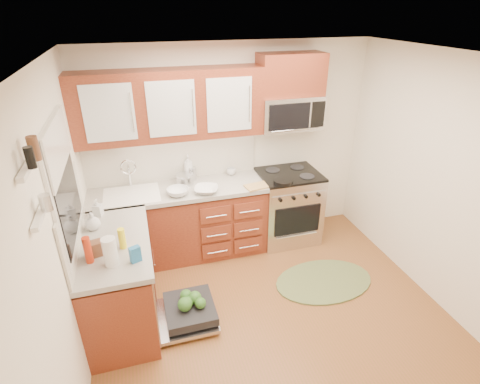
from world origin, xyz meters
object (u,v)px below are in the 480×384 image
object	(u,v)px
rug	(324,281)
cup	(231,171)
microwave	(289,112)
bowl_a	(206,190)
sink	(133,205)
stock_pot	(185,179)
bowl_b	(178,192)
dishwasher	(186,313)
skillet	(283,182)
cutting_board	(257,186)
upper_cabinets	(170,105)
paper_towel_roll	(110,252)
range	(287,206)

from	to	relation	value
rug	cup	world-z (taller)	cup
microwave	bowl_a	size ratio (longest dim) A/B	2.83
sink	stock_pot	size ratio (longest dim) A/B	2.93
bowl_a	bowl_b	distance (m)	0.32
dishwasher	skillet	world-z (taller)	skillet
skillet	cup	world-z (taller)	cup
microwave	sink	world-z (taller)	microwave
bowl_b	stock_pot	bearing A→B (deg)	65.60
sink	cutting_board	xyz separation A→B (m)	(1.43, -0.20, 0.14)
bowl_a	upper_cabinets	bearing A→B (deg)	132.76
stock_pot	bowl_b	bearing A→B (deg)	-114.40
upper_cabinets	sink	size ratio (longest dim) A/B	3.31
dishwasher	paper_towel_roll	world-z (taller)	paper_towel_roll
paper_towel_roll	microwave	bearing A→B (deg)	33.03
upper_cabinets	bowl_a	world-z (taller)	upper_cabinets
microwave	bowl_b	bearing A→B (deg)	-169.19
skillet	paper_towel_roll	size ratio (longest dim) A/B	0.92
dishwasher	bowl_a	distance (m)	1.35
skillet	bowl_b	world-z (taller)	bowl_b
dishwasher	bowl_b	size ratio (longest dim) A/B	2.81
sink	rug	world-z (taller)	sink
rug	skillet	bearing A→B (deg)	108.73
microwave	cup	distance (m)	1.02
microwave	skillet	size ratio (longest dim) A/B	3.26
paper_towel_roll	bowl_b	distance (m)	1.31
range	bowl_b	size ratio (longest dim) A/B	3.82
rug	cutting_board	size ratio (longest dim) A/B	4.03
dishwasher	cutting_board	bearing A→B (deg)	41.50
microwave	stock_pot	distance (m)	1.49
range	microwave	size ratio (longest dim) A/B	1.25
cutting_board	upper_cabinets	bearing A→B (deg)	158.58
bowl_a	dishwasher	bearing A→B (deg)	-114.63
upper_cabinets	range	bearing A→B (deg)	-5.89
cutting_board	stock_pot	bearing A→B (deg)	158.17
upper_cabinets	range	size ratio (longest dim) A/B	2.16
range	microwave	bearing A→B (deg)	90.00
sink	cutting_board	world-z (taller)	cutting_board
cutting_board	bowl_b	world-z (taller)	bowl_b
bowl_b	cup	world-z (taller)	cup
skillet	sink	bearing A→B (deg)	172.26
dishwasher	paper_towel_roll	size ratio (longest dim) A/B	2.77
bowl_a	cup	xyz separation A→B (m)	(0.40, 0.40, 0.01)
microwave	stock_pot	size ratio (longest dim) A/B	3.59
cutting_board	skillet	bearing A→B (deg)	-6.72
skillet	bowl_a	size ratio (longest dim) A/B	0.87
range	stock_pot	distance (m)	1.41
bowl_b	rug	bearing A→B (deg)	-29.36
range	skillet	size ratio (longest dim) A/B	4.07
bowl_a	stock_pot	bearing A→B (deg)	124.39
skillet	cutting_board	distance (m)	0.32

